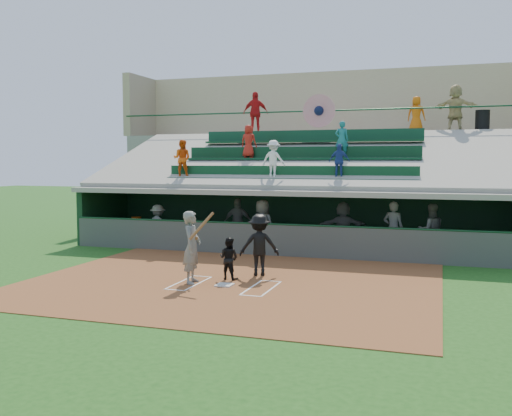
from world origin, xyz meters
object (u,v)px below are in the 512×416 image
(white_table, at_px, (136,234))
(water_cooler, at_px, (136,222))
(trash_bin, at_px, (482,121))
(home_plate, at_px, (225,285))
(batter_at_plate, at_px, (192,247))
(catcher, at_px, (229,258))

(white_table, relative_size, water_cooler, 1.76)
(white_table, relative_size, trash_bin, 0.79)
(home_plate, xyz_separation_m, batter_at_plate, (-0.94, 0.01, 0.97))
(batter_at_plate, relative_size, trash_bin, 2.19)
(white_table, distance_m, water_cooler, 0.51)
(home_plate, bearing_deg, trash_bin, 60.92)
(batter_at_plate, distance_m, trash_bin, 15.42)
(batter_at_plate, relative_size, catcher, 1.67)
(water_cooler, distance_m, trash_bin, 15.27)
(batter_at_plate, xyz_separation_m, water_cooler, (-5.36, 6.37, -0.14))
(catcher, xyz_separation_m, water_cooler, (-6.12, 5.60, 0.25))
(catcher, bearing_deg, water_cooler, -32.09)
(white_table, height_order, trash_bin, trash_bin)
(home_plate, relative_size, water_cooler, 1.07)
(catcher, xyz_separation_m, trash_bin, (7.19, 11.81, 4.44))
(home_plate, xyz_separation_m, trash_bin, (7.01, 12.60, 5.01))
(white_table, bearing_deg, home_plate, -29.52)
(trash_bin, bearing_deg, home_plate, -119.08)
(catcher, bearing_deg, batter_at_plate, 55.96)
(home_plate, xyz_separation_m, water_cooler, (-6.29, 6.39, 0.82))
(batter_at_plate, bearing_deg, white_table, 130.06)
(batter_at_plate, height_order, catcher, batter_at_plate)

